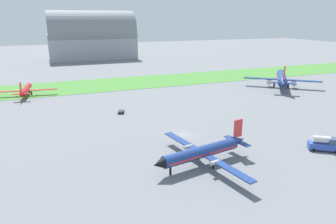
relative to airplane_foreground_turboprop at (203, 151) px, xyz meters
The scene contains 8 objects.
ground_plane 17.27m from the airplane_foreground_turboprop, 79.32° to the left, with size 600.00×600.00×0.00m, color slate.
grass_taxiway_strip 83.27m from the airplane_foreground_turboprop, 87.83° to the left, with size 360.00×28.00×0.08m, color #478438.
airplane_foreground_turboprop is the anchor object (origin of this frame).
airplane_parked_jet_far 81.15m from the airplane_foreground_turboprop, 38.78° to the left, with size 25.29×25.79×10.88m.
airplane_taxiing_turboprop 81.94m from the airplane_foreground_turboprop, 115.79° to the left, with size 22.17×19.03×6.65m.
fuel_truck_near_gate 28.40m from the airplane_foreground_turboprop, ahead, with size 6.75×5.57×3.29m.
baggage_cart_midfield 40.32m from the airplane_foreground_turboprop, 100.66° to the left, with size 2.40×2.80×0.90m.
hangar_distant 174.41m from the airplane_foreground_turboprop, 88.90° to the left, with size 58.84×26.44×32.96m.
Camera 1 is at (-29.31, -64.98, 27.85)m, focal length 32.44 mm.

